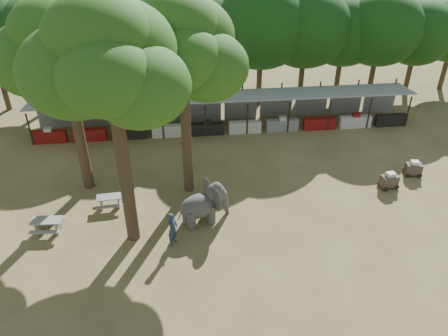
{
  "coord_description": "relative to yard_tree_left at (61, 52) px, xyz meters",
  "views": [
    {
      "loc": [
        -3.21,
        -15.55,
        15.03
      ],
      "look_at": [
        -1.0,
        5.0,
        2.0
      ],
      "focal_mm": 35.0,
      "sensor_mm": 36.0,
      "label": 1
    }
  ],
  "objects": [
    {
      "name": "cart_front",
      "position": [
        18.07,
        -2.28,
        -7.68
      ],
      "size": [
        1.18,
        0.87,
        1.05
      ],
      "rotation": [
        0.0,
        0.0,
        0.16
      ],
      "color": "#3E2F29",
      "rests_on": "ground"
    },
    {
      "name": "vendor_stalls",
      "position": [
        9.13,
        6.65,
        -7.02
      ],
      "size": [
        28.0,
        2.99,
        2.8
      ],
      "color": "gray",
      "rests_on": "ground"
    },
    {
      "name": "ground",
      "position": [
        9.13,
        -7.19,
        -8.2
      ],
      "size": [
        100.0,
        100.0,
        0.0
      ],
      "primitive_type": "plane",
      "color": "brown",
      "rests_on": "ground"
    },
    {
      "name": "picnic_table_near",
      "position": [
        -1.31,
        -4.26,
        -7.7
      ],
      "size": [
        1.64,
        1.49,
        0.77
      ],
      "rotation": [
        0.0,
        0.0,
        -0.07
      ],
      "color": "gray",
      "rests_on": "ground"
    },
    {
      "name": "yard_tree_left",
      "position": [
        0.0,
        0.0,
        0.0
      ],
      "size": [
        7.1,
        6.9,
        11.02
      ],
      "color": "#332316",
      "rests_on": "ground"
    },
    {
      "name": "handler",
      "position": [
        5.18,
        -5.9,
        -7.26
      ],
      "size": [
        0.69,
        0.8,
        1.88
      ],
      "primitive_type": "imported",
      "rotation": [
        0.0,
        0.0,
        1.15
      ],
      "color": "#26384C",
      "rests_on": "ground"
    },
    {
      "name": "yard_tree_back",
      "position": [
        6.0,
        -1.0,
        0.34
      ],
      "size": [
        7.1,
        6.9,
        11.36
      ],
      "color": "#332316",
      "rests_on": "ground"
    },
    {
      "name": "yard_tree_center",
      "position": [
        3.0,
        -5.0,
        1.01
      ],
      "size": [
        7.1,
        6.9,
        12.04
      ],
      "color": "#332316",
      "rests_on": "ground"
    },
    {
      "name": "backdrop_trees",
      "position": [
        9.13,
        11.81,
        -2.69
      ],
      "size": [
        46.46,
        5.95,
        8.33
      ],
      "color": "#332316",
      "rests_on": "ground"
    },
    {
      "name": "elephant",
      "position": [
        6.87,
        -4.23,
        -7.08
      ],
      "size": [
        3.0,
        2.3,
        2.23
      ],
      "rotation": [
        0.0,
        0.0,
        0.37
      ],
      "color": "#3F3D3D",
      "rests_on": "ground"
    },
    {
      "name": "cart_back",
      "position": [
        20.16,
        -1.12,
        -7.7
      ],
      "size": [
        1.14,
        0.84,
        1.02
      ],
      "rotation": [
        0.0,
        0.0,
        -0.16
      ],
      "color": "#3E2F29",
      "rests_on": "ground"
    },
    {
      "name": "picnic_table_far",
      "position": [
        1.66,
        -2.42,
        -7.74
      ],
      "size": [
        1.51,
        1.38,
        0.71
      ],
      "rotation": [
        0.0,
        0.0,
        0.08
      ],
      "color": "gray",
      "rests_on": "ground"
    }
  ]
}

